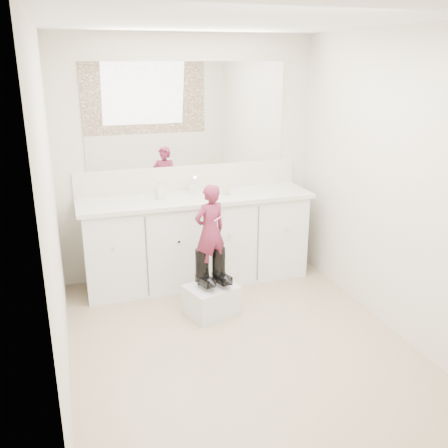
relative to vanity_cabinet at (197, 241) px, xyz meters
name	(u,v)px	position (x,y,z in m)	size (l,w,h in m)	color
floor	(237,340)	(0.00, -1.23, -0.42)	(3.00, 3.00, 0.00)	#836E56
ceiling	(240,21)	(0.00, -1.23, 1.97)	(3.00, 3.00, 0.00)	white
wall_back	(188,159)	(0.00, 0.27, 0.77)	(2.60, 2.60, 0.00)	beige
wall_front	(346,278)	(0.00, -2.73, 0.77)	(2.60, 2.60, 0.00)	beige
wall_left	(52,213)	(-1.30, -1.23, 0.78)	(3.00, 3.00, 0.00)	beige
wall_right	(389,184)	(1.30, -1.23, 0.78)	(3.00, 3.00, 0.00)	beige
vanity_cabinet	(197,241)	(0.00, 0.00, 0.00)	(2.20, 0.55, 0.85)	silver
countertop	(196,198)	(0.00, -0.01, 0.45)	(2.28, 0.58, 0.04)	beige
backsplash	(189,178)	(0.00, 0.26, 0.59)	(2.28, 0.03, 0.25)	beige
mirror	(188,115)	(0.00, 0.26, 1.22)	(2.00, 0.02, 1.00)	white
dot_panel	(352,183)	(0.00, -2.71, 1.22)	(2.00, 0.01, 1.20)	#472819
faucet	(192,187)	(0.00, 0.15, 0.52)	(0.08, 0.08, 0.10)	silver
cup	(227,190)	(0.31, -0.02, 0.51)	(0.09, 0.09, 0.09)	beige
soap_bottle	(160,190)	(-0.35, 0.02, 0.55)	(0.08, 0.08, 0.17)	beige
step_stool	(211,300)	(-0.07, -0.73, -0.29)	(0.41, 0.34, 0.26)	silver
boot_left	(202,268)	(-0.14, -0.71, 0.01)	(0.13, 0.23, 0.34)	black
boot_right	(219,266)	(0.01, -0.71, 0.01)	(0.13, 0.23, 0.34)	black
toddler	(210,231)	(-0.07, -0.71, 0.35)	(0.30, 0.20, 0.82)	#A6335B
toothbrush	(221,217)	(0.00, -0.79, 0.49)	(0.01, 0.01, 0.14)	pink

